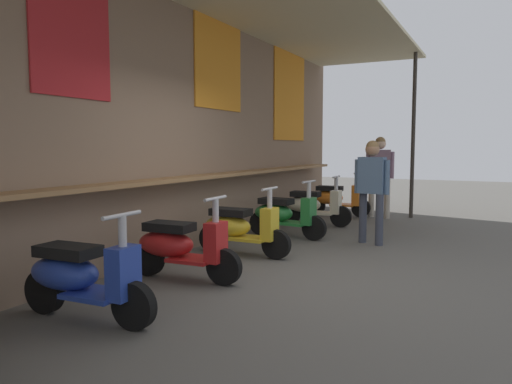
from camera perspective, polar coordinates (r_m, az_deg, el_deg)
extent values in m
plane|color=#56544F|center=(5.81, 4.18, -9.73)|extent=(36.72, 36.72, 0.00)
cube|color=#7F6651|center=(6.66, -12.16, 7.86)|extent=(13.11, 0.25, 3.63)
cube|color=olive|center=(6.48, -9.93, 1.42)|extent=(11.80, 0.36, 0.05)
cube|color=#B22328|center=(5.63, -20.83, 17.02)|extent=(1.05, 0.02, 1.31)
cube|color=orange|center=(7.92, -4.37, 14.68)|extent=(1.37, 0.02, 1.39)
cube|color=orange|center=(10.44, 4.00, 11.22)|extent=(1.58, 0.02, 1.87)
cylinder|color=#332D28|center=(10.82, 17.99, 6.35)|extent=(0.08, 0.08, 3.50)
ellipsoid|color=#233D9E|center=(4.65, -21.57, -8.81)|extent=(0.41, 0.72, 0.30)
cube|color=black|center=(4.58, -21.22, -6.47)|extent=(0.33, 0.56, 0.10)
cube|color=#233D9E|center=(4.46, -18.29, -11.33)|extent=(0.40, 0.52, 0.04)
cube|color=#233D9E|center=(4.21, -15.31, -9.13)|extent=(0.29, 0.17, 0.44)
cylinder|color=#B7B7BC|center=(4.18, -15.36, -7.40)|extent=(0.07, 0.07, 0.70)
cylinder|color=#B7B7BC|center=(4.12, -15.48, -2.64)|extent=(0.46, 0.06, 0.04)
cylinder|color=black|center=(4.22, -14.14, -12.87)|extent=(0.12, 0.40, 0.40)
cylinder|color=black|center=(4.88, -23.58, -10.66)|extent=(0.12, 0.40, 0.40)
ellipsoid|color=red|center=(5.70, -10.53, -5.98)|extent=(0.42, 0.72, 0.30)
cube|color=black|center=(5.63, -10.14, -4.03)|extent=(0.33, 0.57, 0.10)
cube|color=red|center=(5.54, -7.48, -7.84)|extent=(0.41, 0.52, 0.04)
cube|color=red|center=(5.35, -4.75, -5.88)|extent=(0.29, 0.17, 0.44)
cylinder|color=#B7B7BC|center=(5.33, -4.76, -4.51)|extent=(0.07, 0.07, 0.70)
cylinder|color=#B7B7BC|center=(5.28, -4.79, -0.76)|extent=(0.46, 0.06, 0.04)
cylinder|color=black|center=(5.36, -3.77, -8.80)|extent=(0.12, 0.40, 0.40)
cylinder|color=black|center=(5.88, -12.53, -7.66)|extent=(0.12, 0.40, 0.40)
ellipsoid|color=gold|center=(6.85, -3.35, -3.99)|extent=(0.39, 0.70, 0.30)
cube|color=black|center=(6.80, -2.99, -2.36)|extent=(0.30, 0.55, 0.10)
cube|color=gold|center=(6.71, -0.73, -5.48)|extent=(0.38, 0.50, 0.04)
cube|color=gold|center=(6.55, 1.61, -3.80)|extent=(0.28, 0.16, 0.44)
cylinder|color=#B7B7BC|center=(6.53, 1.61, -2.67)|extent=(0.07, 0.07, 0.70)
cylinder|color=#B7B7BC|center=(6.49, 1.62, 0.39)|extent=(0.46, 0.04, 0.04)
cylinder|color=black|center=(6.55, 2.40, -6.19)|extent=(0.10, 0.40, 0.40)
cylinder|color=black|center=(7.01, -5.12, -5.45)|extent=(0.10, 0.40, 0.40)
ellipsoid|color=#237533|center=(8.21, 2.07, -2.45)|extent=(0.43, 0.72, 0.30)
cube|color=black|center=(8.16, 2.38, -1.08)|extent=(0.34, 0.57, 0.10)
cube|color=#237533|center=(8.07, 4.25, -3.67)|extent=(0.41, 0.52, 0.04)
cube|color=#237533|center=(7.91, 6.21, -2.26)|extent=(0.29, 0.18, 0.44)
cylinder|color=#B7B7BC|center=(7.89, 6.22, -1.32)|extent=(0.07, 0.07, 0.70)
cylinder|color=#B7B7BC|center=(7.86, 6.24, 1.21)|extent=(0.46, 0.07, 0.04)
cylinder|color=black|center=(7.91, 6.85, -4.24)|extent=(0.13, 0.41, 0.40)
cylinder|color=black|center=(8.36, 0.56, -3.69)|extent=(0.13, 0.41, 0.40)
ellipsoid|color=beige|center=(9.46, 5.55, -1.44)|extent=(0.42, 0.72, 0.30)
cube|color=black|center=(9.42, 5.85, -0.25)|extent=(0.33, 0.57, 0.10)
cube|color=beige|center=(9.38, 7.58, -2.44)|extent=(0.41, 0.52, 0.04)
cube|color=beige|center=(9.27, 9.38, -1.18)|extent=(0.29, 0.18, 0.44)
cylinder|color=#B7B7BC|center=(9.26, 9.39, -0.39)|extent=(0.07, 0.07, 0.70)
cylinder|color=#B7B7BC|center=(9.23, 9.42, 1.78)|extent=(0.46, 0.06, 0.04)
cylinder|color=black|center=(9.28, 9.95, -2.87)|extent=(0.12, 0.41, 0.40)
cylinder|color=black|center=(9.56, 4.11, -2.56)|extent=(0.12, 0.41, 0.40)
ellipsoid|color=orange|center=(10.84, 8.38, -0.61)|extent=(0.41, 0.71, 0.30)
cube|color=black|center=(10.80, 8.64, 0.43)|extent=(0.32, 0.56, 0.10)
cube|color=orange|center=(10.76, 10.16, -1.49)|extent=(0.40, 0.51, 0.04)
cube|color=orange|center=(10.67, 11.73, -0.38)|extent=(0.29, 0.17, 0.44)
cylinder|color=#B7B7BC|center=(10.66, 11.75, 0.31)|extent=(0.07, 0.07, 0.70)
cylinder|color=#B7B7BC|center=(10.63, 11.78, 2.19)|extent=(0.46, 0.05, 0.04)
cylinder|color=black|center=(10.68, 12.23, -1.85)|extent=(0.12, 0.40, 0.40)
cylinder|color=black|center=(10.93, 7.10, -1.60)|extent=(0.12, 0.40, 0.40)
cylinder|color=#ADA393|center=(10.61, 15.15, -0.74)|extent=(0.12, 0.12, 0.85)
cylinder|color=#ADA393|center=(10.76, 13.41, -0.62)|extent=(0.12, 0.12, 0.85)
cube|color=gray|center=(10.63, 14.36, 3.21)|extent=(0.30, 0.46, 0.60)
sphere|color=beige|center=(10.63, 14.42, 5.51)|extent=(0.23, 0.23, 0.23)
sphere|color=olive|center=(10.63, 14.42, 5.73)|extent=(0.21, 0.21, 0.21)
cylinder|color=gray|center=(10.65, 15.72, 3.06)|extent=(0.08, 0.08, 0.57)
cylinder|color=gray|center=(10.63, 13.00, 3.12)|extent=(0.08, 0.08, 0.57)
cube|color=brown|center=(10.62, 12.59, 1.33)|extent=(0.28, 0.16, 0.20)
cylinder|color=#383D4C|center=(7.66, 14.29, -3.19)|extent=(0.12, 0.12, 0.79)
cylinder|color=#383D4C|center=(7.84, 12.45, -2.96)|extent=(0.12, 0.12, 0.79)
cube|color=slate|center=(7.68, 13.47, 1.92)|extent=(0.24, 0.41, 0.56)
sphere|color=#A37556|center=(7.67, 13.53, 4.89)|extent=(0.21, 0.21, 0.21)
sphere|color=olive|center=(7.67, 13.54, 5.17)|extent=(0.20, 0.20, 0.20)
cylinder|color=slate|center=(7.61, 15.15, 1.67)|extent=(0.08, 0.08, 0.53)
cylinder|color=slate|center=(7.77, 11.81, 1.82)|extent=(0.08, 0.08, 0.53)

